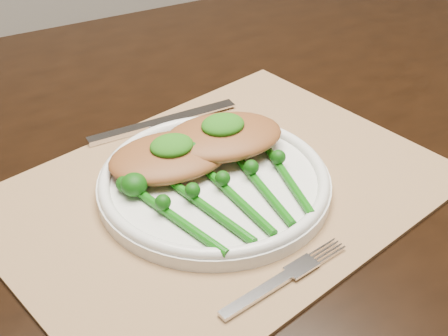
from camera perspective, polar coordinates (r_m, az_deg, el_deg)
name	(u,v)px	position (r m, az deg, el deg)	size (l,w,h in m)	color
dining_table	(241,325)	(1.05, 1.53, -14.18)	(1.65, 0.99, 0.75)	black
placemat	(220,192)	(0.70, -0.33, -2.19)	(0.49, 0.36, 0.00)	#9B744E
dinner_plate	(214,181)	(0.69, -0.91, -1.24)	(0.26, 0.26, 0.02)	white
knife	(149,125)	(0.81, -6.86, 3.89)	(0.21, 0.03, 0.01)	silver
fork	(292,273)	(0.60, 6.24, -9.50)	(0.15, 0.05, 0.00)	silver
chicken_fillet_left	(170,157)	(0.70, -5.00, 1.04)	(0.14, 0.10, 0.03)	brown
chicken_fillet_right	(223,137)	(0.72, -0.09, 2.89)	(0.14, 0.10, 0.03)	brown
pesto_dollop_left	(172,146)	(0.69, -4.81, 2.05)	(0.05, 0.04, 0.02)	#144E0B
pesto_dollop_right	(223,125)	(0.72, -0.11, 3.97)	(0.05, 0.04, 0.02)	#144E0B
broccolini_bundle	(234,196)	(0.66, 0.89, -2.55)	(0.19, 0.20, 0.04)	#0F570B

